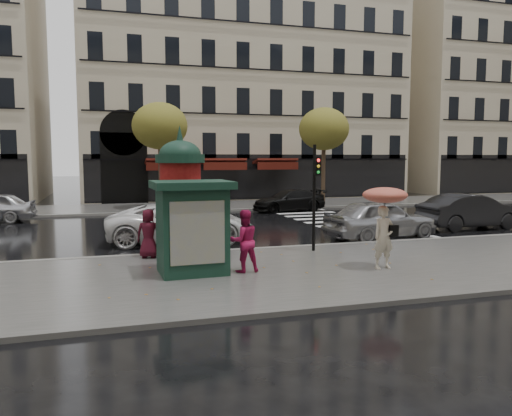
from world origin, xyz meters
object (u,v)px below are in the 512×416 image
object	(u,v)px
newsstand	(192,226)
car_white	(181,223)
woman_red	(244,241)
traffic_light	(315,187)
car_black	(289,200)
woman_umbrella	(385,213)
car_silver	(380,219)
man_burgundy	(149,233)
morris_column	(181,194)
car_darkgrey	(470,211)

from	to	relation	value
newsstand	car_white	xyz separation A→B (m)	(0.52, 5.63, -0.64)
woman_red	traffic_light	xyz separation A→B (m)	(3.11, 2.31, 1.30)
newsstand	car_black	xyz separation A→B (m)	(8.47, 15.05, -0.76)
woman_umbrella	car_white	distance (m)	8.25
traffic_light	car_white	world-z (taller)	traffic_light
woman_umbrella	woman_red	bearing A→B (deg)	169.21
traffic_light	car_silver	xyz separation A→B (m)	(3.85, 2.24, -1.49)
man_burgundy	morris_column	distance (m)	1.59
woman_umbrella	newsstand	size ratio (longest dim) A/B	0.95
car_silver	car_darkgrey	xyz separation A→B (m)	(5.44, 1.29, 0.01)
traffic_light	car_darkgrey	size ratio (longest dim) A/B	0.73
woman_umbrella	traffic_light	bearing A→B (deg)	104.50
woman_red	car_white	distance (m)	6.00
traffic_light	woman_red	bearing A→B (deg)	-143.42
woman_umbrella	car_black	size ratio (longest dim) A/B	0.53
woman_red	newsstand	xyz separation A→B (m)	(-1.38, 0.30, 0.43)
woman_umbrella	car_black	distance (m)	16.44
man_burgundy	car_silver	xyz separation A→B (m)	(9.30, 1.80, -0.09)
traffic_light	car_white	bearing A→B (deg)	137.62
newsstand	man_burgundy	bearing A→B (deg)	111.51
traffic_light	car_darkgrey	xyz separation A→B (m)	(9.28, 3.53, -1.48)
woman_red	car_darkgrey	xyz separation A→B (m)	(12.39, 5.84, -0.18)
morris_column	man_burgundy	bearing A→B (deg)	-180.00
traffic_light	car_black	xyz separation A→B (m)	(3.98, 13.04, -1.63)
man_burgundy	car_white	xyz separation A→B (m)	(1.49, 3.18, -0.12)
man_burgundy	morris_column	xyz separation A→B (m)	(1.02, 0.00, 1.22)
woman_umbrella	man_burgundy	world-z (taller)	woman_umbrella
man_burgundy	car_white	size ratio (longest dim) A/B	0.28
car_silver	car_darkgrey	bearing A→B (deg)	-83.61
newsstand	car_white	bearing A→B (deg)	84.71
car_white	woman_red	bearing A→B (deg)	-164.10
woman_red	car_darkgrey	bearing A→B (deg)	-158.50
traffic_light	newsstand	world-z (taller)	traffic_light
woman_red	car_black	world-z (taller)	woman_red
woman_umbrella	car_darkgrey	distance (m)	10.78
man_burgundy	car_silver	distance (m)	9.47
newsstand	traffic_light	bearing A→B (deg)	24.11
man_burgundy	car_darkgrey	xyz separation A→B (m)	(14.73, 3.09, -0.08)
traffic_light	car_darkgrey	distance (m)	10.04
car_silver	car_darkgrey	distance (m)	5.59
woman_umbrella	traffic_light	xyz separation A→B (m)	(-0.79, 3.05, 0.59)
woman_umbrella	car_silver	world-z (taller)	woman_umbrella
morris_column	traffic_light	world-z (taller)	morris_column
traffic_light	morris_column	bearing A→B (deg)	174.38
car_white	car_silver	bearing A→B (deg)	-92.35
newsstand	woman_red	bearing A→B (deg)	-12.34
woman_umbrella	car_black	bearing A→B (deg)	78.77
morris_column	car_white	world-z (taller)	morris_column
man_burgundy	newsstand	size ratio (longest dim) A/B	0.61
woman_umbrella	man_burgundy	size ratio (longest dim) A/B	1.55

